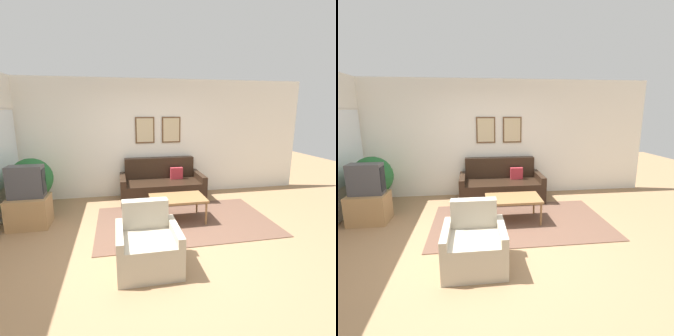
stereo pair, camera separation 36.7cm
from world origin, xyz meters
TOP-DOWN VIEW (x-y plane):
  - ground_plane at (0.00, 0.00)m, footprint 16.00×16.00m
  - area_rug at (0.60, 0.74)m, footprint 3.16×1.88m
  - wall_back at (0.01, 2.51)m, footprint 8.00×0.09m
  - couch at (0.40, 2.05)m, footprint 1.85×0.90m
  - coffee_table at (0.48, 0.81)m, footprint 0.99×0.64m
  - tv_stand at (-2.11, 1.08)m, footprint 0.67×0.52m
  - tv at (-2.11, 1.08)m, footprint 0.58×0.28m
  - armchair at (-0.23, -0.52)m, footprint 0.80×0.76m
  - potted_plant_tall at (-2.13, 1.43)m, footprint 0.76×0.76m
  - potted_plant_by_window at (-2.24, 2.26)m, footprint 0.45×0.45m
  - potted_plant_small at (-2.27, 1.92)m, footprint 0.60×0.60m

SIDE VIEW (x-z plane):
  - ground_plane at x=0.00m, z-range 0.00..0.00m
  - area_rug at x=0.60m, z-range 0.00..0.01m
  - tv_stand at x=-2.11m, z-range 0.00..0.53m
  - armchair at x=-0.23m, z-range -0.13..0.69m
  - couch at x=0.40m, z-range -0.15..0.77m
  - coffee_table at x=0.48m, z-range 0.19..0.65m
  - potted_plant_by_window at x=-2.24m, z-range 0.09..0.82m
  - potted_plant_small at x=-2.27m, z-range 0.14..1.07m
  - potted_plant_tall at x=-2.13m, z-range 0.17..1.32m
  - tv at x=-2.11m, z-range 0.53..1.09m
  - wall_back at x=0.01m, z-range 0.00..2.70m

